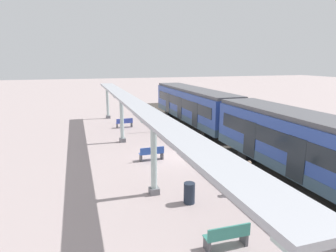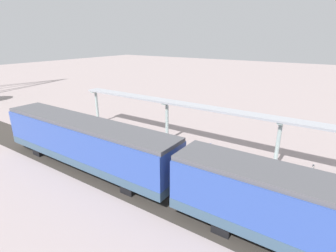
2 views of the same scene
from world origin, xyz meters
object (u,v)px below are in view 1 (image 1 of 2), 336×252
(platform_info_sign, at_px, (151,117))
(bench_near_end, at_px, (227,236))
(bench_mid_platform, at_px, (124,123))
(bench_far_end, at_px, (152,153))
(train_far_carriage, at_px, (320,154))
(canopy_pillar_nearest, at_px, (108,102))
(canopy_pillar_second, at_px, (122,119))
(train_near_carriage, at_px, (193,106))
(trash_bin, at_px, (189,193))
(passenger_waiting_near_edge, at_px, (248,173))
(canopy_pillar_third, at_px, (154,157))

(platform_info_sign, bearing_deg, bench_near_end, 84.24)
(bench_mid_platform, bearing_deg, platform_info_sign, 128.65)
(bench_far_end, bearing_deg, train_far_carriage, 133.80)
(bench_mid_platform, distance_m, platform_info_sign, 3.21)
(canopy_pillar_nearest, relative_size, canopy_pillar_second, 1.00)
(train_near_carriage, relative_size, bench_near_end, 9.85)
(canopy_pillar_second, relative_size, trash_bin, 3.85)
(trash_bin, bearing_deg, bench_far_end, -88.51)
(train_far_carriage, distance_m, trash_bin, 6.30)
(bench_near_end, bearing_deg, trash_bin, -89.78)
(canopy_pillar_second, relative_size, bench_mid_platform, 2.31)
(platform_info_sign, bearing_deg, train_far_carriage, 108.07)
(platform_info_sign, distance_m, passenger_waiting_near_edge, 12.99)
(train_near_carriage, bearing_deg, bench_mid_platform, -6.22)
(train_far_carriage, height_order, bench_near_end, train_far_carriage)
(passenger_waiting_near_edge, bearing_deg, train_far_carriage, 167.06)
(canopy_pillar_nearest, height_order, bench_far_end, canopy_pillar_nearest)
(bench_mid_platform, xyz_separation_m, passenger_waiting_near_edge, (-3.18, 15.34, 0.55))
(canopy_pillar_nearest, distance_m, passenger_waiting_near_edge, 20.74)
(platform_info_sign, bearing_deg, train_near_carriage, -158.96)
(platform_info_sign, bearing_deg, canopy_pillar_nearest, -68.79)
(train_near_carriage, distance_m, canopy_pillar_third, 15.28)
(platform_info_sign, relative_size, passenger_waiting_near_edge, 1.39)
(train_near_carriage, height_order, canopy_pillar_third, canopy_pillar_third)
(canopy_pillar_nearest, bearing_deg, passenger_waiting_near_edge, 101.46)
(bench_far_end, distance_m, platform_info_sign, 7.41)
(canopy_pillar_third, height_order, bench_near_end, canopy_pillar_third)
(bench_near_end, bearing_deg, canopy_pillar_second, -84.96)
(train_far_carriage, relative_size, passenger_waiting_near_edge, 9.34)
(bench_far_end, relative_size, passenger_waiting_near_edge, 0.95)
(canopy_pillar_nearest, bearing_deg, canopy_pillar_third, 90.00)
(canopy_pillar_second, bearing_deg, canopy_pillar_third, 90.00)
(canopy_pillar_second, distance_m, canopy_pillar_third, 9.28)
(train_far_carriage, height_order, canopy_pillar_nearest, canopy_pillar_nearest)
(canopy_pillar_nearest, relative_size, bench_mid_platform, 2.31)
(canopy_pillar_third, distance_m, passenger_waiting_near_edge, 4.37)
(bench_near_end, xyz_separation_m, passenger_waiting_near_edge, (-2.89, -3.37, 0.55))
(passenger_waiting_near_edge, bearing_deg, trash_bin, 1.40)
(bench_near_end, relative_size, bench_far_end, 1.00)
(bench_far_end, bearing_deg, canopy_pillar_third, 76.94)
(bench_far_end, height_order, platform_info_sign, platform_info_sign)
(canopy_pillar_third, height_order, trash_bin, canopy_pillar_third)
(bench_far_end, bearing_deg, bench_near_end, 91.03)
(canopy_pillar_nearest, bearing_deg, bench_mid_platform, 100.67)
(canopy_pillar_nearest, bearing_deg, train_far_carriage, 109.19)
(train_near_carriage, distance_m, canopy_pillar_nearest, 9.26)
(canopy_pillar_second, height_order, bench_near_end, canopy_pillar_second)
(train_far_carriage, bearing_deg, platform_info_sign, -71.93)
(trash_bin, distance_m, platform_info_sign, 13.13)
(train_near_carriage, height_order, bench_far_end, train_near_carriage)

